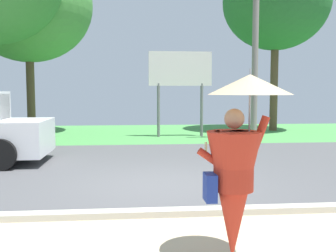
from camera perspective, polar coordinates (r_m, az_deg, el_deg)
ground_plane at (r=10.95m, az=-2.47°, el=-5.11°), size 40.00×22.00×0.20m
monk_pedestrian at (r=4.41m, az=9.91°, el=-5.75°), size 1.03×0.92×2.13m
utility_pole at (r=15.59m, az=12.49°, el=10.27°), size 1.80×0.24×6.32m
roadside_billboard at (r=16.30m, az=1.79°, el=7.41°), size 2.60×0.12×3.50m
tree_left_far at (r=19.85m, az=15.35°, el=16.94°), size 4.94×4.94×8.29m
tree_center_back at (r=19.08m, az=-19.60°, el=16.30°), size 5.60×5.60×8.25m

